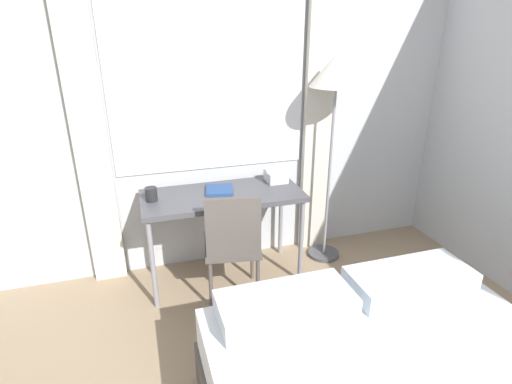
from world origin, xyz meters
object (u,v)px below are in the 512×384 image
desk_chair (233,241)px  book (219,190)px  standing_lamp (336,82)px  mug (151,194)px  telephone (276,176)px  desk (223,201)px

desk_chair → book: bearing=101.9°
standing_lamp → mug: standing_lamp is taller
book → desk_chair: bearing=-87.8°
desk_chair → standing_lamp: 1.44m
mug → telephone: bearing=6.5°
telephone → standing_lamp: bearing=-7.6°
desk → telephone: size_ratio=6.70×
desk_chair → book: (-0.01, 0.34, 0.27)m
telephone → mug: bearing=-173.5°
desk_chair → mug: size_ratio=8.67×
telephone → mug: 1.00m
mug → standing_lamp: bearing=2.1°
mug → desk: bearing=-1.4°
desk → standing_lamp: (0.93, 0.07, 0.85)m
desk → desk_chair: size_ratio=1.39×
telephone → book: size_ratio=0.72×
desk_chair → standing_lamp: standing_lamp is taller
desk_chair → mug: desk_chair is taller
book → mug: bearing=-176.5°
desk_chair → telephone: (0.48, 0.42, 0.30)m
desk → standing_lamp: standing_lamp is taller
telephone → mug: size_ratio=1.80×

